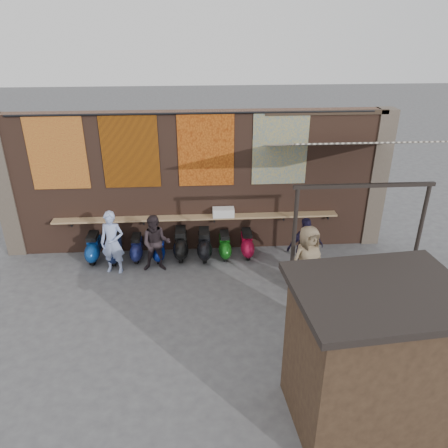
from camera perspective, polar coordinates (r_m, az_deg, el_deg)
name	(u,v)px	position (r m, az deg, el deg)	size (l,w,h in m)	color
ground	(199,298)	(10.87, -3.30, -9.62)	(70.00, 70.00, 0.00)	#474749
brick_wall	(196,183)	(12.33, -3.71, 5.39)	(10.00, 0.40, 4.00)	brown
pier_left	(6,187)	(13.39, -26.62, 4.32)	(0.50, 0.50, 4.00)	#4C4238
pier_right	(376,179)	(13.37, 19.28, 5.61)	(0.50, 0.50, 4.00)	#4C4238
eating_counter	(197,217)	(12.34, -3.58, 0.87)	(8.00, 0.32, 0.05)	#9E7A51
shelf_box	(223,212)	(12.27, -0.08, 1.54)	(0.60, 0.29, 0.24)	white
tapestry_redgold	(57,153)	(12.35, -20.98, 8.66)	(1.50, 0.02, 2.00)	maroon
tapestry_sun	(130,152)	(11.93, -12.14, 9.23)	(1.50, 0.02, 2.00)	#BB590B
tapestry_orange	(206,150)	(11.81, -2.37, 9.61)	(1.50, 0.02, 2.00)	#BE5B17
tapestry_multi	(280,149)	(12.02, 7.34, 9.72)	(1.50, 0.02, 2.00)	#2B5F9E
hang_rail	(194,113)	(11.56, -3.99, 14.22)	(0.06, 0.06, 9.50)	black
scooter_stool_0	(94,248)	(12.73, -16.68, -3.00)	(0.37, 0.82, 0.78)	navy
scooter_stool_1	(115,249)	(12.55, -14.11, -3.13)	(0.36, 0.81, 0.77)	#14214E
scooter_stool_2	(137,248)	(12.50, -11.32, -3.11)	(0.33, 0.74, 0.70)	navy
scooter_stool_3	(159,248)	(12.39, -8.48, -3.14)	(0.33, 0.74, 0.70)	navy
scooter_stool_4	(181,244)	(12.39, -5.65, -2.62)	(0.40, 0.88, 0.84)	black
scooter_stool_5	(204,245)	(12.32, -2.58, -2.73)	(0.39, 0.86, 0.82)	black
scooter_stool_6	(225,246)	(12.38, 0.09, -2.83)	(0.34, 0.76, 0.72)	#115512
scooter_stool_7	(247,244)	(12.46, 3.01, -2.61)	(0.35, 0.78, 0.74)	#AD0D33
diner_left	(112,242)	(11.82, -14.37, -2.35)	(0.64, 0.42, 1.74)	#9DB0E4
diner_right	(156,244)	(11.69, -8.86, -2.55)	(0.77, 0.60, 1.59)	#292023
shopper_navy	(305,247)	(11.49, 10.54, -3.02)	(0.98, 0.41, 1.67)	black
shopper_grey	(389,288)	(10.53, 20.78, -7.78)	(0.98, 0.56, 1.52)	slate
shopper_tan	(307,260)	(10.80, 10.79, -4.66)	(0.88, 0.57, 1.80)	#8A7558
market_stall	(369,360)	(7.72, 18.40, -16.52)	(2.32, 1.74, 2.51)	black
stall_roof	(382,292)	(6.94, 19.91, -8.39)	(2.60, 2.00, 0.12)	black
stall_sign	(350,299)	(8.00, 16.17, -9.36)	(1.20, 0.04, 0.50)	gold
stall_shelf	(344,340)	(8.54, 15.41, -14.34)	(1.92, 0.10, 0.06)	#473321
awning_canvas	(345,144)	(10.71, 15.48, 10.06)	(3.20, 3.40, 0.03)	beige
awning_ledger	(327,113)	(12.10, 13.35, 13.98)	(3.30, 0.08, 0.12)	#33261C
awning_header	(365,186)	(9.52, 17.90, 4.80)	(3.00, 0.08, 0.08)	black
awning_post_left	(293,252)	(9.75, 8.98, -3.65)	(0.09, 0.09, 3.10)	black
awning_post_right	(416,248)	(10.70, 23.81, -2.89)	(0.09, 0.09, 3.10)	black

